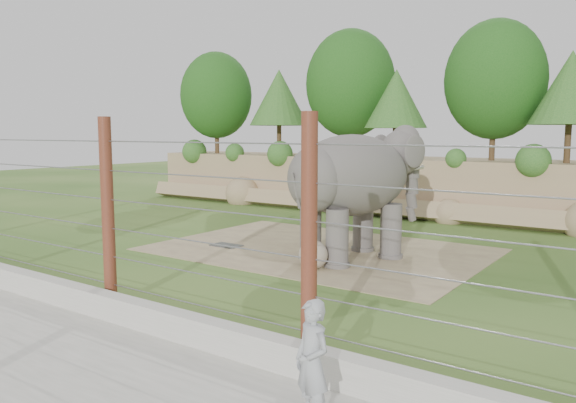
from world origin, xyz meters
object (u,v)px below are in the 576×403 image
Objects in this scene: elephant at (351,194)px; stone_ball at (313,255)px; barrier_fence at (108,214)px; zookeeper at (312,363)px.

stone_ball is (-0.18, -1.75, -1.48)m from elephant.
barrier_fence is at bearing -108.51° from stone_ball.
stone_ball is 0.49× the size of zookeeper.
stone_ball is 8.10m from zookeeper.
elephant is 5.94× the size of stone_ball.
stone_ball is at bearing 71.49° from barrier_fence.
barrier_fence is (-1.74, -5.21, 1.59)m from stone_ball.
barrier_fence is 12.57× the size of zookeeper.
barrier_fence reaches higher than stone_ball.
barrier_fence reaches higher than zookeeper.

